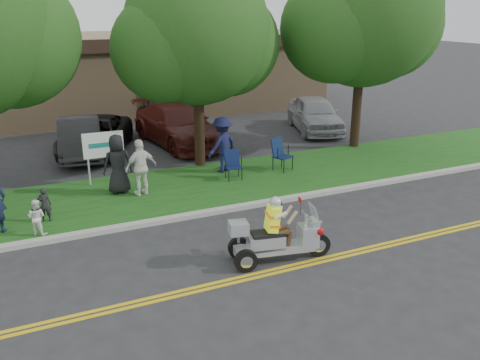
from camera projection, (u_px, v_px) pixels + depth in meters
name	position (u px, v px, depth m)	size (l,w,h in m)	color
ground	(289.00, 256.00, 11.67)	(120.00, 120.00, 0.00)	#28282B
centerline_near	(302.00, 267.00, 11.16)	(60.00, 0.10, 0.01)	gold
centerline_far	(298.00, 264.00, 11.30)	(60.00, 0.10, 0.01)	gold
curb	(235.00, 208.00, 14.27)	(60.00, 0.25, 0.12)	#A8A89E
grass_verge	(207.00, 185.00, 16.12)	(60.00, 4.00, 0.10)	#164813
commercial_building	(151.00, 71.00, 28.11)	(18.00, 8.20, 4.00)	#9E7F5B
tree_mid	(198.00, 38.00, 16.65)	(5.88, 4.80, 7.05)	#332114
tree_right	(364.00, 17.00, 18.85)	(6.86, 5.60, 8.07)	#332114
business_sign	(103.00, 148.00, 15.79)	(1.25, 0.06, 1.75)	silver
trike_scooter	(276.00, 239.00, 11.27)	(2.36, 0.99, 1.55)	black
lawn_chair_a	(233.00, 163.00, 16.40)	(0.57, 0.59, 0.95)	black
lawn_chair_b	(280.00, 152.00, 17.29)	(0.77, 0.78, 1.10)	black
spectator_adult_right	(141.00, 167.00, 14.89)	(0.99, 0.41, 1.69)	white
spectator_chair_a	(222.00, 145.00, 16.97)	(1.21, 0.69, 1.87)	#16193F
spectator_chair_b	(118.00, 164.00, 15.04)	(0.87, 0.57, 1.79)	black
child_left	(45.00, 205.00, 13.14)	(0.34, 0.22, 0.93)	black
child_right	(36.00, 217.00, 12.38)	(0.44, 0.34, 0.91)	white
parked_car_left	(80.00, 137.00, 19.20)	(1.51, 4.34, 1.43)	#2F2F31
parked_car_mid	(96.00, 135.00, 19.69)	(2.24, 4.86, 1.35)	black
parked_car_right	(178.00, 125.00, 20.84)	(2.22, 5.45, 1.58)	#4D1712
parked_car_far_right	(315.00, 114.00, 23.02)	(1.84, 4.58, 1.56)	#989A9F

